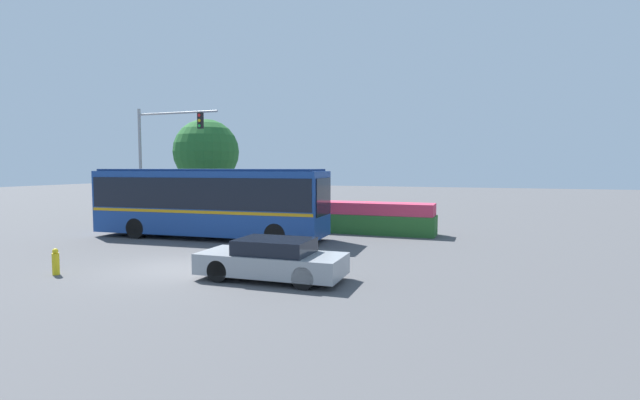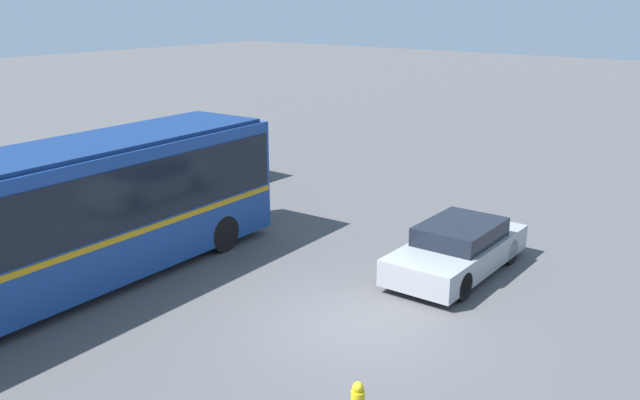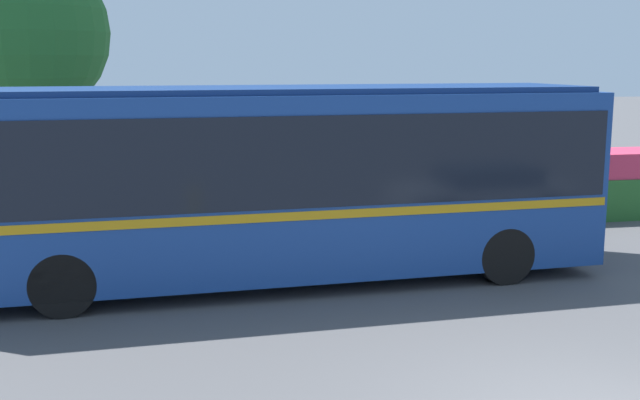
# 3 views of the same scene
# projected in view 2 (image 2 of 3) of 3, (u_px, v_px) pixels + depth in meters

# --- Properties ---
(ground_plane) EXTENTS (140.00, 140.00, 0.00)m
(ground_plane) POSITION_uv_depth(u_px,v_px,m) (358.00, 324.00, 14.34)
(ground_plane) COLOR #4C4C4F
(city_bus) EXTENTS (11.77, 3.28, 3.39)m
(city_bus) POSITION_uv_depth(u_px,v_px,m) (64.00, 212.00, 15.49)
(city_bus) COLOR navy
(city_bus) RESTS_ON ground
(sedan_foreground) EXTENTS (4.56, 1.94, 1.27)m
(sedan_foreground) POSITION_uv_depth(u_px,v_px,m) (458.00, 249.00, 16.89)
(sedan_foreground) COLOR gray
(sedan_foreground) RESTS_ON ground
(flowering_hedge) EXTENTS (7.94, 1.56, 1.63)m
(flowering_hedge) POSITION_uv_depth(u_px,v_px,m) (168.00, 175.00, 23.18)
(flowering_hedge) COLOR #286028
(flowering_hedge) RESTS_ON ground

